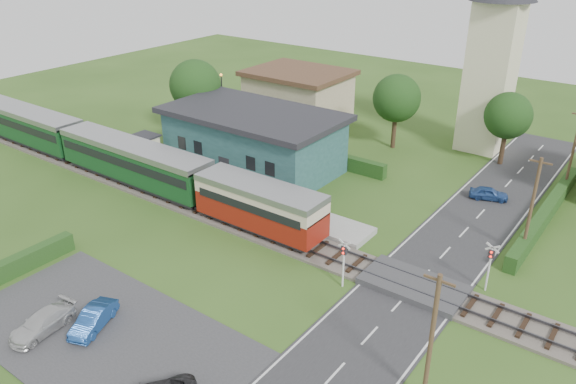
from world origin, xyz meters
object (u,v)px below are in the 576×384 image
Objects in this scene: car_park_blue at (94,319)px; church_tower at (495,43)px; equipment_hut at (145,148)px; train at (110,153)px; station_building at (253,139)px; pedestrian_near at (285,199)px; pedestrian_far at (142,157)px; crossing_signal_near at (344,257)px; crossing_signal_far at (490,260)px; car_park_silver at (42,323)px; house_west at (298,94)px; car_on_road at (489,193)px.

church_tower is at bearing 57.59° from car_park_blue.
train is at bearing -103.43° from equipment_hut.
train is at bearing -134.26° from station_building.
pedestrian_near is 1.03× the size of pedestrian_far.
train reaches higher than crossing_signal_near.
car_park_blue is at bearing -100.66° from church_tower.
car_park_silver is at bearing -134.93° from crossing_signal_far.
pedestrian_far is (-15.43, -0.68, -0.03)m from pedestrian_near.
church_tower is (15.00, 17.01, 7.53)m from station_building.
station_building is at bearing -60.22° from pedestrian_near.
train is (-0.76, -3.20, 0.43)m from equipment_hut.
crossing_signal_far is at bearing 33.69° from crossing_signal_near.
crossing_signal_far is (28.60, -20.61, -0.65)m from house_west.
crossing_signal_far is at bearing -35.77° from house_west.
car_on_road is at bearing 59.39° from car_park_silver.
house_west reaches higher than crossing_signal_near.
car_park_silver reaches higher than car_on_road.
car_park_blue is (12.49, -36.86, -2.15)m from house_west.
car_park_blue is at bearing -124.81° from pedestrian_far.
car_on_road is 0.88× the size of car_park_blue.
car_on_road is 31.20m from car_park_blue.
equipment_hut reaches higher than car_park_blue.
crossing_signal_near is 1.88× the size of pedestrian_near.
station_building reaches higher than crossing_signal_far.
station_building reaches higher than train.
train is 16.95m from pedestrian_near.
church_tower is at bearing 71.27° from car_park_silver.
car_park_blue is 2.69m from car_park_silver.
equipment_hut is at bearing 110.49° from car_park_blue.
train is 32.45m from crossing_signal_far.
equipment_hut is at bearing 44.26° from pedestrian_far.
station_building is at bearing -36.78° from pedestrian_far.
train is at bearing -175.77° from crossing_signal_far.
car_park_silver is (13.54, -18.91, -1.12)m from equipment_hut.
crossing_signal_far reaches higher than equipment_hut.
crossing_signal_near is 14.59m from car_park_blue.
train reaches higher than car_park_blue.
church_tower is at bearing 110.02° from crossing_signal_far.
crossing_signal_far reaches higher than car_on_road.
station_building is at bearing 164.37° from crossing_signal_far.
station_building is 4.21× the size of car_park_silver.
crossing_signal_near is at bearing 44.83° from car_park_silver.
station_building is 10.07m from pedestrian_far.
car_on_road is (4.59, -11.10, -9.66)m from church_tower.
crossing_signal_near is at bearing -146.31° from crossing_signal_far.
crossing_signal_far is at bearing 153.43° from pedestrian_near.
crossing_signal_far is at bearing 177.98° from car_on_road.
church_tower is 10.44× the size of pedestrian_far.
crossing_signal_near is 1.00× the size of crossing_signal_far.
church_tower is 5.85× the size of car_on_road.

